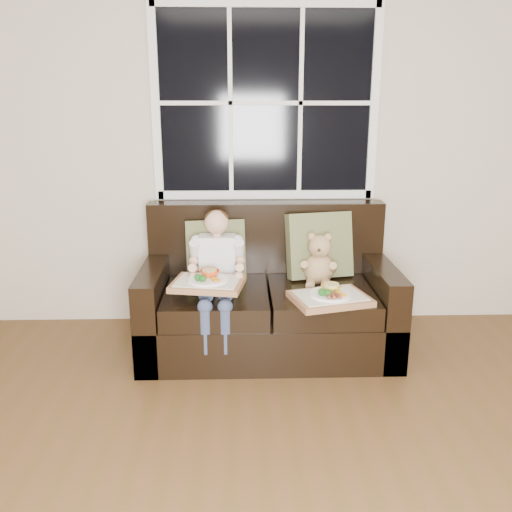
{
  "coord_description": "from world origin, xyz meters",
  "views": [
    {
      "loc": [
        -0.34,
        -1.52,
        1.66
      ],
      "look_at": [
        -0.24,
        1.85,
        0.7
      ],
      "focal_mm": 38.0,
      "sensor_mm": 36.0,
      "label": 1
    }
  ],
  "objects_px": {
    "teddy_bear": "(319,262)",
    "tray_left": "(208,282)",
    "child": "(217,264)",
    "loveseat": "(268,302)",
    "tray_right": "(330,297)"
  },
  "relations": [
    {
      "from": "child",
      "to": "teddy_bear",
      "type": "distance_m",
      "value": 0.71
    },
    {
      "from": "loveseat",
      "to": "teddy_bear",
      "type": "bearing_deg",
      "value": 0.46
    },
    {
      "from": "loveseat",
      "to": "tray_right",
      "type": "distance_m",
      "value": 0.55
    },
    {
      "from": "loveseat",
      "to": "tray_left",
      "type": "relative_size",
      "value": 3.49
    },
    {
      "from": "teddy_bear",
      "to": "tray_left",
      "type": "distance_m",
      "value": 0.82
    },
    {
      "from": "teddy_bear",
      "to": "child",
      "type": "bearing_deg",
      "value": -160.57
    },
    {
      "from": "child",
      "to": "tray_left",
      "type": "height_order",
      "value": "child"
    },
    {
      "from": "child",
      "to": "teddy_bear",
      "type": "height_order",
      "value": "child"
    },
    {
      "from": "loveseat",
      "to": "tray_right",
      "type": "relative_size",
      "value": 3.15
    },
    {
      "from": "tray_left",
      "to": "loveseat",
      "type": "bearing_deg",
      "value": 50.35
    },
    {
      "from": "loveseat",
      "to": "tray_left",
      "type": "bearing_deg",
      "value": -139.88
    },
    {
      "from": "teddy_bear",
      "to": "tray_right",
      "type": "relative_size",
      "value": 0.69
    },
    {
      "from": "tray_left",
      "to": "tray_right",
      "type": "relative_size",
      "value": 0.9
    },
    {
      "from": "child",
      "to": "teddy_bear",
      "type": "relative_size",
      "value": 2.16
    },
    {
      "from": "loveseat",
      "to": "tray_right",
      "type": "bearing_deg",
      "value": -44.53
    }
  ]
}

